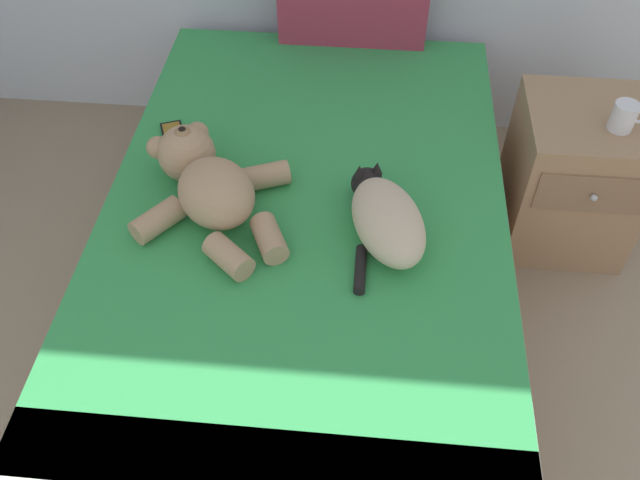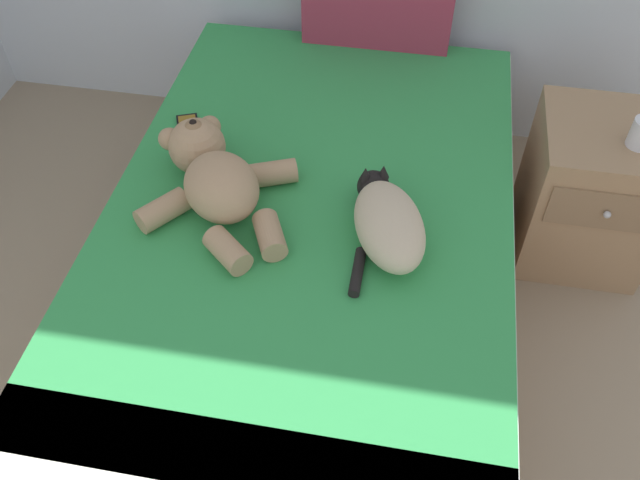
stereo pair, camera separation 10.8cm
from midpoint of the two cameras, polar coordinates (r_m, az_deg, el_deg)
name	(u,v)px [view 2 (the right image)]	position (r m, az deg, el deg)	size (l,w,h in m)	color
bed	(309,264)	(2.21, 0.43, -2.09)	(1.28, 2.08, 0.48)	#9E7A56
cat	(387,222)	(1.92, 7.34, 1.49)	(0.30, 0.44, 0.15)	#C6B293
teddy_bear	(215,177)	(2.04, -7.46, 5.31)	(0.49, 0.56, 0.19)	tan
cell_phone	(188,128)	(2.36, -9.85, 9.33)	(0.12, 0.16, 0.01)	black
nightstand	(589,192)	(2.60, 23.04, 3.76)	(0.43, 0.47, 0.56)	#9E7A56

